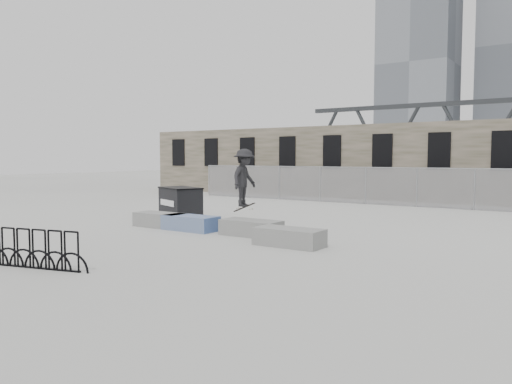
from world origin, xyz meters
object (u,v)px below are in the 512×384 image
(planter_center_right, at_px, (251,227))
(planter_center_left, at_px, (190,222))
(planter_far_left, at_px, (161,219))
(skateboarder, at_px, (244,178))
(bike_rack, at_px, (31,249))
(planter_offset, at_px, (289,236))
(dumpster, at_px, (180,203))

(planter_center_right, bearing_deg, planter_center_left, -175.67)
(planter_far_left, bearing_deg, planter_center_right, 2.24)
(planter_center_right, distance_m, skateboarder, 1.80)
(planter_center_right, height_order, bike_rack, bike_rack)
(skateboarder, bearing_deg, planter_center_right, -136.33)
(planter_offset, distance_m, dumpster, 7.78)
(planter_far_left, xyz_separation_m, dumpster, (-1.21, 2.37, 0.38))
(planter_center_right, relative_size, skateboarder, 0.93)
(bike_rack, bearing_deg, dumpster, 112.26)
(planter_center_right, bearing_deg, planter_offset, -25.22)
(planter_far_left, relative_size, planter_center_left, 1.00)
(planter_far_left, height_order, planter_offset, same)
(planter_offset, xyz_separation_m, skateboarder, (-2.64, 1.50, 1.57))
(planter_center_left, relative_size, bike_rack, 0.66)
(planter_center_left, distance_m, skateboarder, 2.48)
(planter_offset, bearing_deg, planter_center_right, 154.78)
(skateboarder, bearing_deg, planter_far_left, 96.71)
(planter_center_left, distance_m, planter_offset, 4.47)
(planter_center_left, height_order, planter_center_right, same)
(skateboarder, bearing_deg, bike_rack, 167.83)
(planter_far_left, distance_m, dumpster, 2.69)
(bike_rack, relative_size, skateboarder, 1.42)
(planter_far_left, relative_size, skateboarder, 0.93)
(dumpster, xyz_separation_m, bike_rack, (3.66, -8.94, -0.22))
(skateboarder, bearing_deg, planter_center_left, 107.33)
(planter_offset, xyz_separation_m, bike_rack, (-3.44, -5.79, 0.16))
(planter_offset, xyz_separation_m, dumpster, (-7.10, 3.15, 0.38))
(dumpster, xyz_separation_m, skateboarder, (4.46, -1.64, 1.19))
(planter_center_right, relative_size, dumpster, 0.88)
(planter_center_right, height_order, skateboarder, skateboarder)
(planter_far_left, xyz_separation_m, planter_center_left, (1.48, -0.03, 0.00))
(dumpster, relative_size, skateboarder, 1.06)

